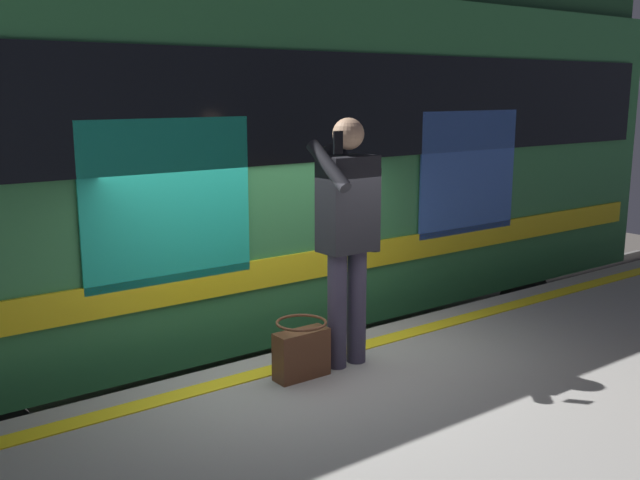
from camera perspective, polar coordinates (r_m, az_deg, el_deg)
The scene contains 6 objects.
safety_line at distance 5.44m, azimuth -0.71°, elevation -9.39°, with size 14.55×0.16×0.01m, color yellow.
track_rail_near at distance 6.99m, azimuth -7.93°, elevation -13.86°, with size 19.30×0.08×0.16m, color slate.
track_rail_far at distance 8.18m, azimuth -12.86°, elevation -10.14°, with size 19.30×0.08×0.16m, color slate.
train_carriage at distance 7.39m, azimuth -5.07°, elevation 7.37°, with size 9.23×2.81×3.99m.
passenger at distance 5.09m, azimuth 2.16°, elevation 1.38°, with size 0.57×0.55×1.78m.
handbag at distance 5.06m, azimuth -1.47°, elevation -8.72°, with size 0.40×0.36×0.41m.
Camera 1 is at (2.97, 4.41, 3.09)m, focal length 40.64 mm.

